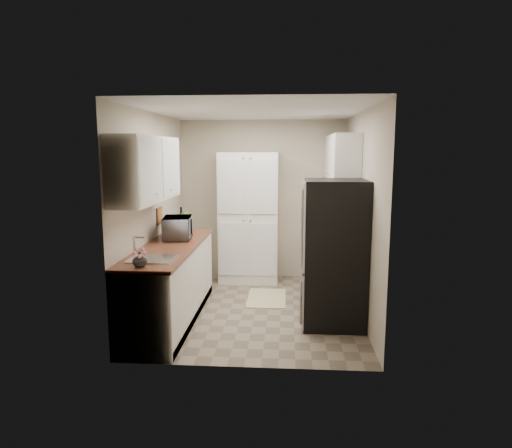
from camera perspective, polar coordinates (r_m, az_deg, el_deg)
name	(u,v)px	position (r m, az deg, el deg)	size (l,w,h in m)	color
ground	(256,309)	(5.99, -0.03, -10.60)	(3.20, 3.20, 0.00)	#7A6B56
room_shell	(254,183)	(5.64, -0.22, 5.11)	(2.64, 3.24, 2.52)	#B1A28F
pantry_cabinet	(249,218)	(7.04, -0.90, 0.79)	(0.90, 0.55, 2.00)	silver
base_cabinet_left	(171,284)	(5.61, -10.58, -7.43)	(0.60, 2.30, 0.88)	silver
countertop_left	(170,247)	(5.49, -10.72, -2.82)	(0.63, 2.33, 0.04)	brown
base_cabinet_right	(326,256)	(7.02, 8.77, -3.99)	(0.60, 0.80, 0.88)	silver
countertop_right	(327,226)	(6.93, 8.86, -0.29)	(0.63, 0.83, 0.04)	brown
electric_range	(330,267)	(6.24, 9.24, -5.32)	(0.71, 0.78, 1.13)	#B7B7BC
refrigerator	(334,253)	(5.37, 9.73, -3.61)	(0.70, 0.72, 1.70)	#B7B7BC
microwave	(178,228)	(5.85, -9.77, -0.48)	(0.50, 0.34, 0.28)	#B5B5BA
wine_bottle	(181,221)	(6.30, -9.32, 0.39)	(0.08, 0.08, 0.32)	black
flower_vase	(140,260)	(4.52, -14.33, -4.33)	(0.14, 0.14, 0.15)	silver
cutting_board	(187,221)	(6.35, -8.60, 0.32)	(0.02, 0.23, 0.28)	#3E8932
toaster_oven	(323,219)	(6.86, 8.42, 0.62)	(0.26, 0.34, 0.19)	#ABAAAF
fruit_basket	(323,209)	(6.82, 8.39, 1.91)	(0.29, 0.29, 0.12)	orange
kitchen_mat	(267,298)	(6.40, 1.35, -9.23)	(0.52, 0.83, 0.01)	beige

